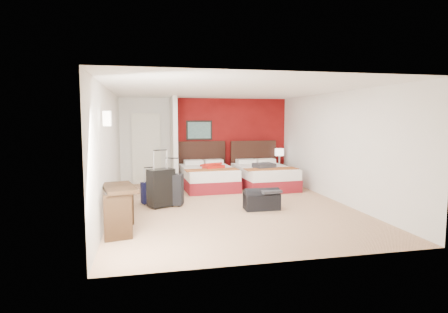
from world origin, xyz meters
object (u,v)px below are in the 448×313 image
object	(u,v)px
bed_left	(208,178)
nightstand	(279,173)
table_lamp	(279,157)
duffel_bag	(262,201)
suitcase_charcoal	(172,191)
bed_right	(264,177)
red_suitcase_open	(212,166)
suitcase_black	(161,189)
suitcase_navy	(149,194)
desk	(120,210)

from	to	relation	value
bed_left	nightstand	bearing A→B (deg)	13.14
table_lamp	duffel_bag	bearing A→B (deg)	-116.39
suitcase_charcoal	duffel_bag	xyz separation A→B (m)	(1.80, -0.73, -0.15)
bed_right	table_lamp	size ratio (longest dim) A/B	4.02
red_suitcase_open	suitcase_black	distance (m)	2.35
suitcase_navy	desk	xyz separation A→B (m)	(-0.50, -2.03, 0.17)
bed_right	table_lamp	distance (m)	1.26
nightstand	red_suitcase_open	bearing A→B (deg)	-169.02
red_suitcase_open	desk	size ratio (longest dim) A/B	0.74
bed_right	suitcase_navy	xyz separation A→B (m)	(-3.14, -1.37, -0.06)
bed_left	table_lamp	world-z (taller)	table_lamp
table_lamp	suitcase_navy	bearing A→B (deg)	-150.19
bed_right	suitcase_charcoal	distance (m)	3.11
duffel_bag	suitcase_navy	bearing A→B (deg)	157.72
bed_right	suitcase_navy	distance (m)	3.42
bed_right	suitcase_black	bearing A→B (deg)	-152.51
nightstand	suitcase_black	xyz separation A→B (m)	(-3.66, -2.60, 0.14)
bed_left	bed_right	distance (m)	1.55
table_lamp	suitcase_black	distance (m)	4.50
duffel_bag	red_suitcase_open	bearing A→B (deg)	104.75
table_lamp	suitcase_charcoal	bearing A→B (deg)	-143.59
duffel_bag	table_lamp	bearing A→B (deg)	64.86
bed_right	table_lamp	xyz separation A→B (m)	(0.78, 0.87, 0.46)
red_suitcase_open	duffel_bag	size ratio (longest dim) A/B	0.98
duffel_bag	nightstand	bearing A→B (deg)	64.86
table_lamp	suitcase_black	xyz separation A→B (m)	(-3.66, -2.60, -0.35)
bed_right	suitcase_black	xyz separation A→B (m)	(-2.89, -1.72, 0.11)
suitcase_black	desk	distance (m)	1.84
suitcase_black	suitcase_navy	xyz separation A→B (m)	(-0.25, 0.35, -0.17)
bed_left	red_suitcase_open	bearing A→B (deg)	-47.79
red_suitcase_open	duffel_bag	world-z (taller)	red_suitcase_open
red_suitcase_open	table_lamp	distance (m)	2.34
table_lamp	duffel_bag	size ratio (longest dim) A/B	0.67
red_suitcase_open	table_lamp	world-z (taller)	table_lamp
suitcase_black	duffel_bag	world-z (taller)	suitcase_black
bed_left	suitcase_navy	world-z (taller)	bed_left
red_suitcase_open	suitcase_charcoal	xyz separation A→B (m)	(-1.21, -1.76, -0.29)
nightstand	desk	bearing A→B (deg)	-143.90
table_lamp	desk	world-z (taller)	table_lamp
desk	nightstand	bearing A→B (deg)	32.04
table_lamp	suitcase_charcoal	size ratio (longest dim) A/B	0.73
bed_left	bed_right	size ratio (longest dim) A/B	0.99
desk	bed_left	bearing A→B (deg)	47.74
bed_right	desk	distance (m)	4.98
table_lamp	duffel_bag	xyz separation A→B (m)	(-1.61, -3.24, -0.57)
nightstand	suitcase_black	world-z (taller)	suitcase_black
bed_right	duffel_bag	world-z (taller)	bed_right
bed_right	nightstand	world-z (taller)	bed_right
duffel_bag	bed_right	bearing A→B (deg)	71.85
bed_right	desk	xyz separation A→B (m)	(-3.64, -3.40, 0.11)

